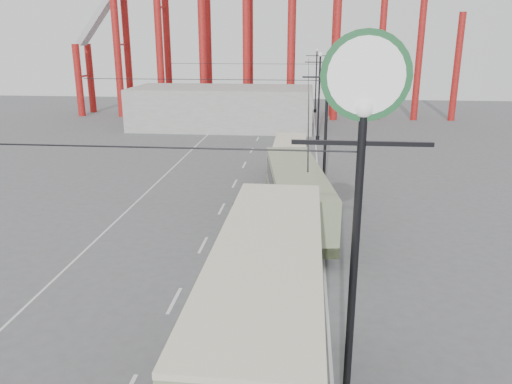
# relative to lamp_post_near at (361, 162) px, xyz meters

# --- Properties ---
(ground) EXTENTS (160.00, 160.00, 0.00)m
(ground) POSITION_rel_lamp_post_near_xyz_m (-5.60, 3.00, -7.86)
(ground) COLOR #555457
(ground) RESTS_ON ground
(road_markings) EXTENTS (12.52, 120.00, 0.01)m
(road_markings) POSITION_rel_lamp_post_near_xyz_m (-6.46, 22.70, -7.86)
(road_markings) COLOR silver
(road_markings) RESTS_ON ground
(lamp_post_near) EXTENTS (3.20, 0.44, 10.80)m
(lamp_post_near) POSITION_rel_lamp_post_near_xyz_m (0.00, 0.00, 0.00)
(lamp_post_near) COLOR black
(lamp_post_near) RESTS_ON ground
(lamp_post_mid) EXTENTS (3.20, 0.44, 9.32)m
(lamp_post_mid) POSITION_rel_lamp_post_near_xyz_m (0.00, 21.00, -3.18)
(lamp_post_mid) COLOR black
(lamp_post_mid) RESTS_ON ground
(lamp_post_far) EXTENTS (3.20, 0.44, 9.32)m
(lamp_post_far) POSITION_rel_lamp_post_near_xyz_m (0.00, 43.00, -3.18)
(lamp_post_far) COLOR black
(lamp_post_far) RESTS_ON ground
(lamp_post_distant) EXTENTS (3.20, 0.44, 9.32)m
(lamp_post_distant) POSITION_rel_lamp_post_near_xyz_m (0.00, 65.00, -3.18)
(lamp_post_distant) COLOR black
(lamp_post_distant) RESTS_ON ground
(fairground_shed) EXTENTS (22.00, 10.00, 5.00)m
(fairground_shed) POSITION_rel_lamp_post_near_xyz_m (-11.60, 50.00, -5.36)
(fairground_shed) COLOR gray
(fairground_shed) RESTS_ON ground
(double_decker_bus) EXTENTS (2.76, 10.60, 5.68)m
(double_decker_bus) POSITION_rel_lamp_post_near_xyz_m (-2.14, 0.20, -4.68)
(double_decker_bus) COLOR #394223
(double_decker_bus) RESTS_ON ground
(single_decker_green) EXTENTS (4.42, 12.50, 3.46)m
(single_decker_green) POSITION_rel_lamp_post_near_xyz_m (-1.72, 16.43, -5.91)
(single_decker_green) COLOR gray
(single_decker_green) RESTS_ON ground
(single_decker_cream) EXTENTS (2.50, 9.74, 3.03)m
(single_decker_cream) POSITION_rel_lamp_post_near_xyz_m (-2.47, 25.66, -6.16)
(single_decker_cream) COLOR beige
(single_decker_cream) RESTS_ON ground
(pedestrian) EXTENTS (0.81, 0.65, 1.95)m
(pedestrian) POSITION_rel_lamp_post_near_xyz_m (-5.06, 14.64, -6.89)
(pedestrian) COLOR black
(pedestrian) RESTS_ON ground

